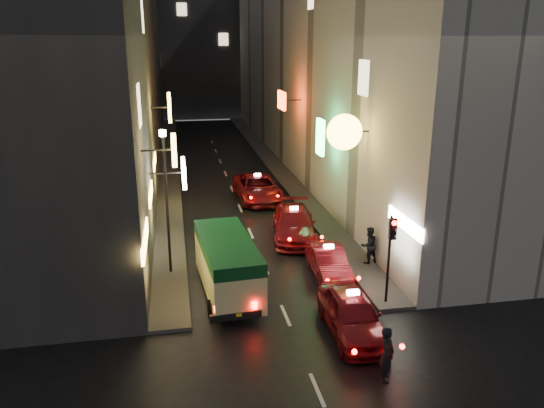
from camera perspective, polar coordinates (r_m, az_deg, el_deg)
building_left at (r=43.03m, az=-16.84°, el=15.35°), size 7.69×52.28×18.00m
building_right at (r=44.40m, az=4.99°, el=16.02°), size 7.98×52.05×18.00m
building_far at (r=74.92m, az=-8.07°, el=17.89°), size 30.00×10.00×22.00m
sidewalk_left at (r=43.92m, az=-10.97°, el=4.00°), size 1.50×52.00×0.15m
sidewalk_right at (r=44.64m, az=0.03°, el=4.53°), size 1.50×52.00×0.15m
minibus at (r=21.25m, az=-4.84°, el=-6.04°), size 2.34×5.62×2.36m
taxi_near at (r=18.96m, az=8.61°, el=-11.30°), size 2.37×5.48×1.89m
taxi_second at (r=23.28m, az=6.08°, el=-5.96°), size 2.09×4.68×1.63m
taxi_third at (r=27.45m, az=2.37°, el=-1.89°), size 3.19×5.87×1.94m
taxi_far at (r=34.00m, az=-1.57°, el=1.95°), size 2.56×5.84×2.00m
pedestrian_crossing at (r=16.72m, az=12.27°, el=-15.16°), size 0.56×0.74×2.01m
pedestrian_sidewalk at (r=24.34m, az=10.38°, el=-4.13°), size 0.83×0.65×1.94m
traffic_light at (r=20.25m, az=12.71°, el=-3.96°), size 0.26×0.43×3.50m
lamp_post at (r=22.66m, az=-11.31°, el=1.17°), size 0.28×0.28×6.22m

